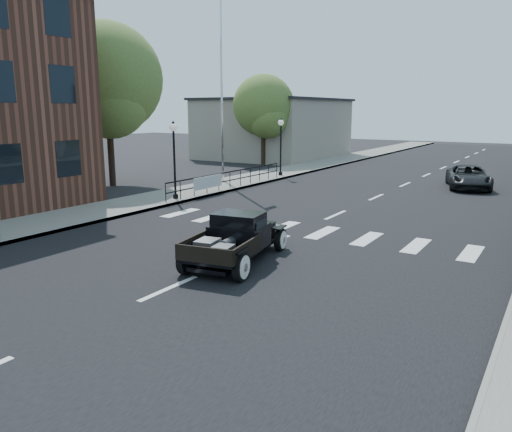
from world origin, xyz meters
The scene contains 14 objects.
ground centered at (0.00, 0.00, 0.00)m, with size 120.00×120.00×0.00m, color black.
road centered at (0.00, 15.00, 0.01)m, with size 14.00×80.00×0.02m, color black.
road_markings centered at (0.00, 10.00, 0.00)m, with size 12.00×60.00×0.06m, color silver, non-canonical shape.
sidewalk_left centered at (-8.50, 15.00, 0.07)m, with size 3.00×80.00×0.15m, color gray.
low_building_left centered at (-15.00, 28.00, 2.50)m, with size 10.00×12.00×5.00m, color gray.
railing centered at (-7.30, 10.00, 0.65)m, with size 0.08×10.00×1.00m, color black, non-canonical shape.
banner centered at (-7.22, 8.00, 0.45)m, with size 0.04×2.20×0.60m, color silver, non-canonical shape.
lamp_post_b centered at (-7.60, 6.00, 1.94)m, with size 0.36×0.36×3.57m, color black, non-canonical shape.
lamp_post_c centered at (-7.60, 16.00, 1.94)m, with size 0.36×0.36×3.57m, color black, non-canonical shape.
flagpole centered at (-9.20, 12.00, 6.04)m, with size 0.12×0.12×11.79m, color silver.
big_tree_near centered at (-14.00, 8.00, 4.44)m, with size 6.05×6.05×8.88m, color #4E662C, non-canonical shape.
big_tree_far centered at (-12.50, 22.00, 3.45)m, with size 4.69×4.69×6.89m, color #4E662C, non-canonical shape.
hotrod_pickup centered at (0.15, -0.37, 0.71)m, with size 1.90×4.08×1.41m, color black, non-canonical shape.
second_car centered at (3.26, 17.48, 0.62)m, with size 2.06×4.46×1.24m, color black.
Camera 1 is at (7.73, -11.45, 4.18)m, focal length 35.00 mm.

